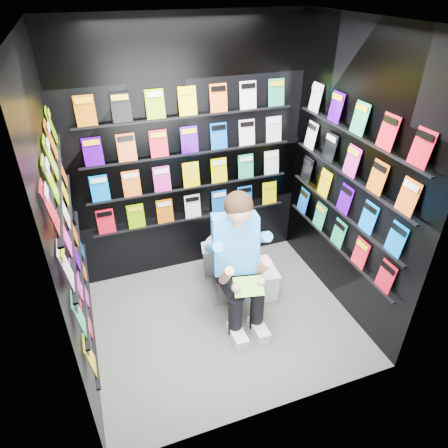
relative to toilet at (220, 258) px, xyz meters
name	(u,v)px	position (x,y,z in m)	size (l,w,h in m)	color
floor	(224,320)	(-0.15, -0.50, -0.37)	(2.40, 2.40, 0.00)	#60605E
ceiling	(223,21)	(-0.15, -0.50, 2.23)	(2.40, 2.40, 0.00)	white
wall_back	(189,157)	(-0.15, 0.50, 0.93)	(2.40, 0.04, 2.60)	black
wall_front	(280,281)	(-0.15, -1.50, 0.93)	(2.40, 0.04, 2.60)	black
wall_left	(65,232)	(-1.35, -0.50, 0.93)	(0.04, 2.00, 2.60)	black
wall_right	(351,181)	(1.05, -0.50, 0.93)	(0.04, 2.00, 2.60)	black
comics_back	(190,158)	(-0.15, 0.47, 0.94)	(2.10, 0.06, 1.37)	orange
comics_left	(69,230)	(-1.32, -0.50, 0.94)	(0.06, 1.70, 1.37)	orange
comics_right	(348,181)	(1.02, -0.50, 0.94)	(0.06, 1.70, 1.37)	orange
toilet	(220,258)	(0.00, 0.00, 0.00)	(0.42, 0.75, 0.73)	silver
longbox	(263,280)	(0.39, -0.23, -0.23)	(0.21, 0.37, 0.28)	silver
longbox_lid	(264,268)	(0.39, -0.23, -0.07)	(0.22, 0.39, 0.03)	silver
reader	(234,244)	(0.00, -0.38, 0.43)	(0.55, 0.81, 1.49)	#2A75C1
held_comic	(249,286)	(0.00, -0.73, 0.21)	(0.26, 0.01, 0.18)	green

